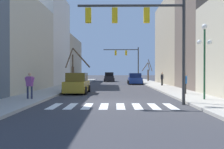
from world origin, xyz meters
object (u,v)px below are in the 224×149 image
(street_tree_left_mid, at_px, (74,68))
(pedestrian_crossing_street, at_px, (162,78))
(traffic_signal_near, at_px, (144,26))
(car_parked_left_near, at_px, (77,84))
(car_parked_left_far, at_px, (135,79))
(traffic_signal_far, at_px, (128,57))
(pedestrian_waiting_at_curb, at_px, (185,81))
(street_tree_right_mid, at_px, (148,72))
(pedestrian_on_left_sidewalk, at_px, (30,83))
(street_lamp_right_corner, at_px, (205,46))
(car_driving_away_lane, at_px, (109,77))

(street_tree_left_mid, bearing_deg, pedestrian_crossing_street, -4.64)
(traffic_signal_near, distance_m, car_parked_left_near, 9.90)
(traffic_signal_near, xyz_separation_m, car_parked_left_far, (1.31, 24.20, -3.66))
(car_parked_left_near, distance_m, street_tree_left_mid, 11.43)
(pedestrian_crossing_street, bearing_deg, traffic_signal_far, -129.57)
(pedestrian_waiting_at_curb, bearing_deg, car_parked_left_near, -114.71)
(street_tree_right_mid, bearing_deg, pedestrian_on_left_sidewalk, -109.81)
(traffic_signal_near, xyz_separation_m, street_lamp_right_corner, (3.97, 1.64, -0.96))
(pedestrian_on_left_sidewalk, distance_m, pedestrian_waiting_at_curb, 11.66)
(traffic_signal_near, xyz_separation_m, street_tree_right_mid, (4.46, 33.81, -2.63))
(traffic_signal_near, bearing_deg, pedestrian_crossing_street, 76.75)
(pedestrian_crossing_street, distance_m, street_tree_right_mid, 15.81)
(traffic_signal_far, relative_size, pedestrian_on_left_sidewalk, 3.55)
(car_parked_left_near, relative_size, pedestrian_on_left_sidewalk, 2.66)
(car_parked_left_far, bearing_deg, traffic_signal_near, 176.91)
(traffic_signal_far, bearing_deg, pedestrian_crossing_street, -71.75)
(traffic_signal_far, bearing_deg, car_driving_away_lane, 120.41)
(pedestrian_on_left_sidewalk, xyz_separation_m, street_tree_right_mid, (11.54, 32.02, 0.66))
(pedestrian_waiting_at_curb, height_order, street_tree_left_mid, street_tree_left_mid)
(pedestrian_on_left_sidewalk, height_order, pedestrian_waiting_at_curb, pedestrian_on_left_sidewalk)
(car_driving_away_lane, xyz_separation_m, pedestrian_on_left_sidewalk, (-4.33, -33.02, 0.33))
(car_parked_left_near, bearing_deg, car_driving_away_lane, -4.62)
(street_lamp_right_corner, bearing_deg, pedestrian_crossing_street, 89.05)
(pedestrian_waiting_at_curb, distance_m, pedestrian_crossing_street, 12.17)
(car_parked_left_near, relative_size, car_driving_away_lane, 0.95)
(pedestrian_on_left_sidewalk, xyz_separation_m, pedestrian_waiting_at_curb, (10.93, 4.06, -0.02))
(traffic_signal_far, relative_size, car_driving_away_lane, 1.26)
(car_parked_left_far, bearing_deg, street_tree_right_mid, -18.16)
(car_parked_left_near, height_order, pedestrian_on_left_sidewalk, pedestrian_on_left_sidewalk)
(car_driving_away_lane, relative_size, pedestrian_on_left_sidewalk, 2.81)
(car_driving_away_lane, bearing_deg, traffic_signal_far, 30.41)
(street_tree_left_mid, bearing_deg, car_parked_left_far, 32.53)
(pedestrian_crossing_street, xyz_separation_m, street_tree_right_mid, (0.22, 15.80, 0.69))
(street_lamp_right_corner, distance_m, street_tree_right_mid, 32.22)
(traffic_signal_near, height_order, car_driving_away_lane, traffic_signal_near)
(pedestrian_on_left_sidewalk, bearing_deg, street_tree_left_mid, -76.81)
(traffic_signal_near, bearing_deg, pedestrian_on_left_sidewalk, 165.82)
(pedestrian_on_left_sidewalk, bearing_deg, traffic_signal_near, 179.40)
(car_parked_left_near, height_order, street_tree_left_mid, street_tree_left_mid)
(street_tree_right_mid, bearing_deg, traffic_signal_far, -130.11)
(traffic_signal_near, bearing_deg, pedestrian_waiting_at_curb, 56.61)
(traffic_signal_far, bearing_deg, pedestrian_waiting_at_curb, -81.96)
(pedestrian_waiting_at_curb, xyz_separation_m, street_tree_left_mid, (-10.81, 13.07, 1.24))
(pedestrian_crossing_street, distance_m, street_tree_left_mid, 11.30)
(car_parked_left_far, distance_m, car_parked_left_near, 17.56)
(pedestrian_waiting_at_curb, height_order, street_tree_right_mid, street_tree_right_mid)
(street_lamp_right_corner, relative_size, car_parked_left_far, 1.11)
(street_lamp_right_corner, xyz_separation_m, pedestrian_on_left_sidewalk, (-11.04, 0.15, -2.33))
(car_driving_away_lane, height_order, street_tree_left_mid, street_tree_left_mid)
(traffic_signal_far, relative_size, street_tree_right_mid, 1.47)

